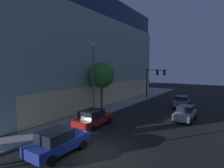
# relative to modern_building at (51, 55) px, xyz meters

# --- Properties ---
(ground_plane) EXTENTS (120.00, 120.00, 0.00)m
(ground_plane) POSITION_rel_modern_building_xyz_m (-13.39, -21.84, -8.35)
(ground_plane) COLOR black
(modern_building) EXTENTS (32.61, 28.04, 16.87)m
(modern_building) POSITION_rel_modern_building_xyz_m (0.00, 0.00, 0.00)
(modern_building) COLOR #4C4C51
(modern_building) RESTS_ON ground
(traffic_light_far_corner) EXTENTS (0.35, 3.84, 5.73)m
(traffic_light_far_corner) POSITION_rel_modern_building_xyz_m (9.42, -17.48, -4.15)
(traffic_light_far_corner) COLOR black
(traffic_light_far_corner) RESTS_ON sidewalk_corner
(street_lamp_sidewalk) EXTENTS (0.44, 0.44, 8.75)m
(street_lamp_sidewalk) POSITION_rel_modern_building_xyz_m (-5.70, -15.38, -2.78)
(street_lamp_sidewalk) COLOR slate
(street_lamp_sidewalk) RESTS_ON sidewalk_corner
(sidewalk_tree) EXTENTS (3.43, 3.43, 6.48)m
(sidewalk_tree) POSITION_rel_modern_building_xyz_m (-3.76, -15.16, -3.46)
(sidewalk_tree) COLOR brown
(sidewalk_tree) RESTS_ON sidewalk_corner
(car_blue) EXTENTS (4.44, 2.19, 1.70)m
(car_blue) POSITION_rel_modern_building_xyz_m (-14.94, -19.85, -7.50)
(car_blue) COLOR navy
(car_blue) RESTS_ON ground
(car_red) EXTENTS (4.68, 2.24, 1.72)m
(car_red) POSITION_rel_modern_building_xyz_m (-9.16, -18.17, -7.49)
(car_red) COLOR maroon
(car_red) RESTS_ON ground
(car_silver) EXTENTS (4.03, 1.99, 1.62)m
(car_silver) POSITION_rel_modern_building_xyz_m (-1.76, -25.35, -7.54)
(car_silver) COLOR #B7BABF
(car_silver) RESTS_ON ground
(car_grey) EXTENTS (4.18, 2.06, 1.66)m
(car_grey) POSITION_rel_modern_building_xyz_m (4.94, -23.51, -7.51)
(car_grey) COLOR slate
(car_grey) RESTS_ON ground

